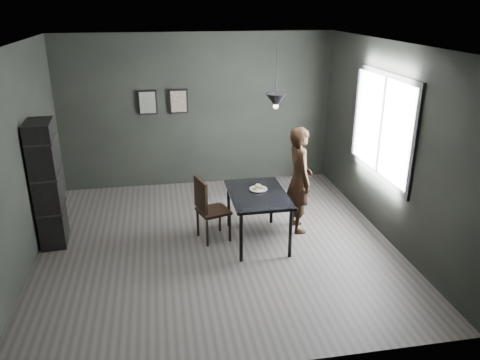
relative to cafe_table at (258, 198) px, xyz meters
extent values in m
plane|color=#383330|center=(-0.60, 0.00, -0.67)|extent=(5.00, 5.00, 0.00)
cube|color=black|center=(-0.60, 2.50, 0.73)|extent=(5.00, 0.10, 2.80)
cube|color=silver|center=(-0.60, 0.00, 2.13)|extent=(5.00, 5.00, 0.02)
cube|color=white|center=(1.88, 0.20, 0.93)|extent=(0.02, 1.80, 1.40)
cube|color=black|center=(1.87, 0.20, 0.93)|extent=(0.04, 1.96, 1.56)
cube|color=black|center=(0.00, 0.00, 0.06)|extent=(0.80, 1.20, 0.04)
cylinder|color=black|center=(-0.34, -0.54, -0.32)|extent=(0.05, 0.05, 0.71)
cylinder|color=black|center=(0.34, -0.54, -0.32)|extent=(0.05, 0.05, 0.71)
cylinder|color=black|center=(-0.34, 0.54, -0.32)|extent=(0.05, 0.05, 0.71)
cylinder|color=black|center=(0.34, 0.54, -0.32)|extent=(0.05, 0.05, 0.71)
cylinder|color=white|center=(0.03, 0.13, 0.08)|extent=(0.23, 0.23, 0.01)
torus|color=beige|center=(0.07, 0.14, 0.11)|extent=(0.10, 0.10, 0.04)
torus|color=beige|center=(0.00, 0.11, 0.11)|extent=(0.10, 0.10, 0.04)
torus|color=beige|center=(0.03, 0.13, 0.14)|extent=(0.14, 0.14, 0.05)
imported|color=black|center=(0.69, 0.26, 0.14)|extent=(0.39, 0.60, 1.62)
cube|color=black|center=(-0.62, 0.17, -0.22)|extent=(0.52, 0.52, 0.04)
cube|color=black|center=(-0.80, 0.11, 0.07)|extent=(0.16, 0.41, 0.46)
cylinder|color=black|center=(-0.74, -0.06, -0.47)|extent=(0.04, 0.04, 0.41)
cylinder|color=black|center=(-0.40, 0.05, -0.47)|extent=(0.04, 0.04, 0.41)
cylinder|color=black|center=(-0.85, 0.29, -0.47)|extent=(0.04, 0.04, 0.41)
cylinder|color=black|center=(-0.50, 0.39, -0.47)|extent=(0.04, 0.04, 0.41)
cube|color=black|center=(-2.92, 0.48, 0.23)|extent=(0.39, 0.63, 1.81)
cylinder|color=black|center=(0.25, 0.10, 1.75)|extent=(0.01, 0.01, 0.75)
cone|color=black|center=(0.25, 0.10, 1.38)|extent=(0.28, 0.28, 0.18)
sphere|color=#FFE0B2|center=(0.25, 0.10, 1.30)|extent=(0.07, 0.07, 0.07)
cube|color=black|center=(-1.50, 2.47, 0.93)|extent=(0.34, 0.03, 0.44)
cube|color=#3C5444|center=(-1.50, 2.45, 0.93)|extent=(0.28, 0.01, 0.38)
cube|color=black|center=(-0.95, 2.47, 0.93)|extent=(0.34, 0.03, 0.44)
cube|color=brown|center=(-0.95, 2.45, 0.93)|extent=(0.28, 0.01, 0.38)
camera|label=1|loc=(-1.32, -5.98, 2.65)|focal=35.00mm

